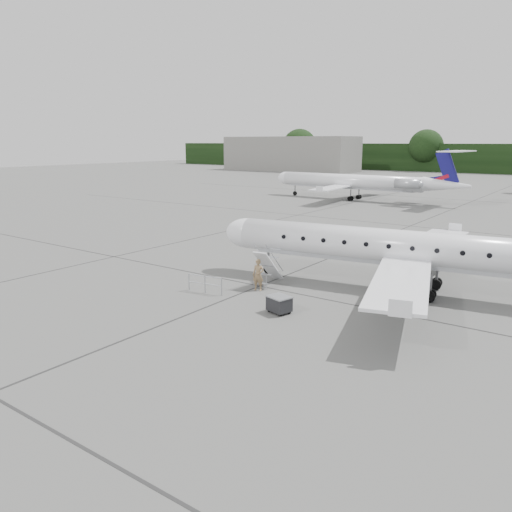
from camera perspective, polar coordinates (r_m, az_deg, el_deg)
The scene contains 8 objects.
ground at distance 24.10m, azimuth 7.58°, elevation -7.89°, with size 320.00×320.00×0.00m, color #575755.
terminal_building at distance 152.90m, azimuth 3.94°, elevation 11.58°, with size 40.00×14.00×10.00m, color slate.
main_regional_jet at distance 29.59m, azimuth 18.14°, elevation 2.67°, with size 27.91×20.10×7.16m, color white, non-canonical shape.
airstair at distance 30.29m, azimuth 1.45°, elevation -1.21°, with size 0.85×2.52×2.24m, color white, non-canonical shape.
passenger at distance 29.11m, azimuth 0.26°, elevation -2.17°, with size 0.68×0.45×1.87m, color olive.
safety_railing at distance 28.87m, azimuth -5.85°, elevation -3.26°, with size 2.20×0.08×1.00m, color #95989D, non-canonical shape.
baggage_cart at distance 25.46m, azimuth 2.67°, elevation -5.50°, with size 1.09×0.89×0.95m, color black, non-canonical shape.
bg_regional_left at distance 76.84m, azimuth 10.61°, elevation 9.17°, with size 28.70×20.66×7.53m, color white, non-canonical shape.
Camera 1 is at (10.43, -19.98, 8.52)m, focal length 35.00 mm.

